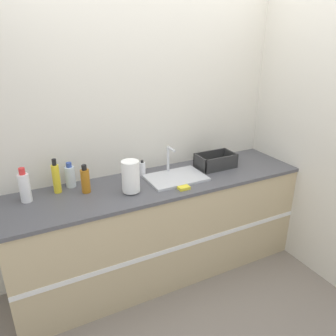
{
  "coord_description": "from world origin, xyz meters",
  "views": [
    {
      "loc": [
        -1.07,
        -1.93,
        2.03
      ],
      "look_at": [
        0.06,
        0.28,
        1.02
      ],
      "focal_mm": 35.0,
      "sensor_mm": 36.0,
      "label": 1
    }
  ],
  "objects_px": {
    "soap_dispenser": "(142,169)",
    "bottle_white_spray": "(25,187)",
    "sink": "(176,177)",
    "dish_rack": "(216,162)",
    "bottle_clear": "(70,176)",
    "paper_towel_roll": "(131,177)",
    "bottle_amber": "(85,180)",
    "bottle_yellow": "(56,178)"
  },
  "relations": [
    {
      "from": "dish_rack",
      "to": "soap_dispenser",
      "type": "relative_size",
      "value": 2.57
    },
    {
      "from": "sink",
      "to": "bottle_white_spray",
      "type": "height_order",
      "value": "bottle_white_spray"
    },
    {
      "from": "dish_rack",
      "to": "sink",
      "type": "bearing_deg",
      "value": -172.13
    },
    {
      "from": "sink",
      "to": "paper_towel_roll",
      "type": "relative_size",
      "value": 1.9
    },
    {
      "from": "bottle_white_spray",
      "to": "bottle_clear",
      "type": "height_order",
      "value": "bottle_white_spray"
    },
    {
      "from": "soap_dispenser",
      "to": "bottle_white_spray",
      "type": "bearing_deg",
      "value": -176.0
    },
    {
      "from": "bottle_white_spray",
      "to": "soap_dispenser",
      "type": "bearing_deg",
      "value": 4.0
    },
    {
      "from": "bottle_amber",
      "to": "sink",
      "type": "bearing_deg",
      "value": -6.6
    },
    {
      "from": "bottle_white_spray",
      "to": "bottle_clear",
      "type": "bearing_deg",
      "value": 17.92
    },
    {
      "from": "sink",
      "to": "dish_rack",
      "type": "xyz_separation_m",
      "value": [
        0.45,
        0.06,
        0.03
      ]
    },
    {
      "from": "dish_rack",
      "to": "bottle_clear",
      "type": "relative_size",
      "value": 1.7
    },
    {
      "from": "bottle_white_spray",
      "to": "soap_dispenser",
      "type": "height_order",
      "value": "bottle_white_spray"
    },
    {
      "from": "bottle_yellow",
      "to": "soap_dispenser",
      "type": "xyz_separation_m",
      "value": [
        0.71,
        0.02,
        -0.06
      ]
    },
    {
      "from": "dish_rack",
      "to": "bottle_yellow",
      "type": "distance_m",
      "value": 1.39
    },
    {
      "from": "paper_towel_roll",
      "to": "soap_dispenser",
      "type": "xyz_separation_m",
      "value": [
        0.21,
        0.27,
        -0.07
      ]
    },
    {
      "from": "paper_towel_roll",
      "to": "bottle_amber",
      "type": "xyz_separation_m",
      "value": [
        -0.31,
        0.16,
        -0.03
      ]
    },
    {
      "from": "bottle_clear",
      "to": "soap_dispenser",
      "type": "bearing_deg",
      "value": -4.25
    },
    {
      "from": "sink",
      "to": "bottle_yellow",
      "type": "distance_m",
      "value": 0.96
    },
    {
      "from": "bottle_amber",
      "to": "soap_dispenser",
      "type": "relative_size",
      "value": 1.67
    },
    {
      "from": "bottle_amber",
      "to": "bottle_white_spray",
      "type": "xyz_separation_m",
      "value": [
        -0.43,
        0.05,
        0.02
      ]
    },
    {
      "from": "sink",
      "to": "paper_towel_roll",
      "type": "distance_m",
      "value": 0.45
    },
    {
      "from": "dish_rack",
      "to": "bottle_yellow",
      "type": "relative_size",
      "value": 1.27
    },
    {
      "from": "bottle_yellow",
      "to": "soap_dispenser",
      "type": "relative_size",
      "value": 2.03
    },
    {
      "from": "bottle_white_spray",
      "to": "soap_dispenser",
      "type": "xyz_separation_m",
      "value": [
        0.94,
        0.07,
        -0.06
      ]
    },
    {
      "from": "sink",
      "to": "bottle_white_spray",
      "type": "xyz_separation_m",
      "value": [
        -1.16,
        0.13,
        0.1
      ]
    },
    {
      "from": "sink",
      "to": "soap_dispenser",
      "type": "height_order",
      "value": "sink"
    },
    {
      "from": "sink",
      "to": "dish_rack",
      "type": "relative_size",
      "value": 1.41
    },
    {
      "from": "soap_dispenser",
      "to": "sink",
      "type": "bearing_deg",
      "value": -41.81
    },
    {
      "from": "dish_rack",
      "to": "bottle_amber",
      "type": "xyz_separation_m",
      "value": [
        -1.19,
        0.02,
        0.05
      ]
    },
    {
      "from": "sink",
      "to": "soap_dispenser",
      "type": "relative_size",
      "value": 3.61
    },
    {
      "from": "bottle_amber",
      "to": "bottle_yellow",
      "type": "distance_m",
      "value": 0.22
    },
    {
      "from": "bottle_yellow",
      "to": "bottle_amber",
      "type": "bearing_deg",
      "value": -26.07
    },
    {
      "from": "bottle_amber",
      "to": "bottle_yellow",
      "type": "relative_size",
      "value": 0.82
    },
    {
      "from": "dish_rack",
      "to": "bottle_amber",
      "type": "bearing_deg",
      "value": 178.88
    },
    {
      "from": "bottle_white_spray",
      "to": "bottle_clear",
      "type": "distance_m",
      "value": 0.36
    },
    {
      "from": "dish_rack",
      "to": "bottle_clear",
      "type": "xyz_separation_m",
      "value": [
        -1.27,
        0.18,
        0.04
      ]
    },
    {
      "from": "sink",
      "to": "bottle_clear",
      "type": "relative_size",
      "value": 2.39
    },
    {
      "from": "bottle_clear",
      "to": "soap_dispenser",
      "type": "xyz_separation_m",
      "value": [
        0.6,
        -0.04,
        -0.03
      ]
    },
    {
      "from": "bottle_clear",
      "to": "paper_towel_roll",
      "type": "bearing_deg",
      "value": -38.76
    },
    {
      "from": "bottle_yellow",
      "to": "dish_rack",
      "type": "bearing_deg",
      "value": -4.94
    },
    {
      "from": "bottle_amber",
      "to": "bottle_yellow",
      "type": "bearing_deg",
      "value": 153.93
    },
    {
      "from": "bottle_white_spray",
      "to": "dish_rack",
      "type": "bearing_deg",
      "value": -2.46
    }
  ]
}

